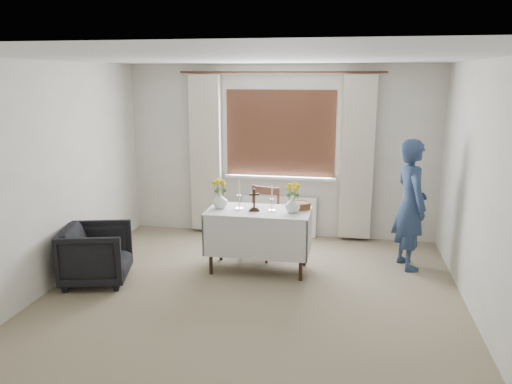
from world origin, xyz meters
TOP-DOWN VIEW (x-y plane):
  - ground at (0.00, 0.00)m, footprint 5.00×5.00m
  - altar_table at (-0.06, 1.04)m, footprint 1.24×0.64m
  - wooden_chair at (-0.13, 1.50)m, footprint 0.52×0.52m
  - armchair at (-1.83, 0.34)m, footprint 0.89×0.88m
  - person at (1.74, 1.48)m, footprint 0.54×0.68m
  - radiator at (0.00, 2.42)m, footprint 1.10×0.10m
  - wooden_cross at (-0.11, 1.00)m, footprint 0.14×0.11m
  - candlestick_left at (-0.30, 1.05)m, footprint 0.10×0.10m
  - candlestick_right at (0.10, 1.04)m, footprint 0.09×0.09m
  - flower_vase_left at (-0.54, 1.05)m, footprint 0.21×0.21m
  - flower_vase_right at (0.35, 1.01)m, footprint 0.23×0.23m
  - wicker_basket at (0.44, 1.20)m, footprint 0.27×0.27m

SIDE VIEW (x-z plane):
  - ground at x=0.00m, z-range 0.00..0.00m
  - radiator at x=0.00m, z-range 0.00..0.60m
  - armchair at x=-1.83m, z-range 0.00..0.67m
  - altar_table at x=-0.06m, z-range 0.00..0.76m
  - wooden_chair at x=-0.13m, z-range 0.00..0.92m
  - wicker_basket at x=0.44m, z-range 0.76..0.84m
  - person at x=1.74m, z-range 0.00..1.61m
  - flower_vase_right at x=0.35m, z-range 0.76..0.95m
  - flower_vase_left at x=-0.54m, z-range 0.76..0.96m
  - wooden_cross at x=-0.11m, z-range 0.76..1.03m
  - candlestick_right at x=0.10m, z-range 0.76..1.07m
  - candlestick_left at x=-0.30m, z-range 0.76..1.12m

